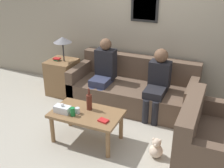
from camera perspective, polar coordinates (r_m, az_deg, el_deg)
name	(u,v)px	position (r m, az deg, el deg)	size (l,w,h in m)	color
ground_plane	(122,119)	(4.66, 2.04, -7.04)	(16.00, 16.00, 0.00)	#ADA899
wall_back	(144,27)	(5.07, 6.60, 11.46)	(9.00, 0.08, 2.60)	#9E937F
couch_main	(133,90)	(4.97, 4.38, -1.20)	(2.15, 0.92, 0.82)	brown
couch_side	(213,144)	(3.84, 19.77, -11.32)	(0.92, 1.23, 0.82)	brown
coffee_table	(87,117)	(3.98, -5.20, -6.64)	(0.98, 0.59, 0.46)	olive
side_table_with_lamp	(62,75)	(5.42, -10.03, 1.84)	(0.51, 0.51, 1.13)	olive
wine_bottle	(89,102)	(3.96, -4.66, -3.59)	(0.08, 0.08, 0.32)	#562319
drinking_glass	(77,111)	(3.92, -7.04, -5.38)	(0.07, 0.07, 0.09)	silver
book_stack	(103,121)	(3.73, -1.78, -7.43)	(0.15, 0.11, 0.02)	red
soda_can	(73,112)	(3.87, -8.00, -5.59)	(0.07, 0.07, 0.12)	#197A38
tissue_box	(63,109)	(3.97, -10.02, -5.04)	(0.23, 0.12, 0.14)	silver
person_left	(104,70)	(4.88, -1.73, 2.79)	(0.34, 0.57, 1.17)	#2D334C
person_right	(158,81)	(4.57, 9.25, 0.60)	(0.34, 0.62, 1.11)	black
teddy_bear	(156,149)	(3.84, 8.95, -12.89)	(0.18, 0.18, 0.29)	beige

